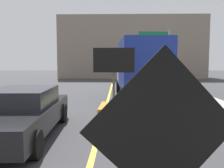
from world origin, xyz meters
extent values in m
cube|color=yellow|center=(0.00, 6.00, 0.00)|extent=(0.14, 36.00, 0.01)
cube|color=orange|center=(1.03, 2.56, 1.52)|extent=(1.53, 0.32, 1.56)
cube|color=black|center=(1.03, 2.55, 1.52)|extent=(1.61, 0.32, 1.63)
cube|color=black|center=(1.02, 2.58, 1.52)|extent=(0.28, 0.06, 0.52)
cube|color=orange|center=(0.41, 9.66, 0.23)|extent=(1.15, 1.83, 0.45)
cylinder|color=#4C4C4C|center=(0.41, 9.66, 1.10)|extent=(0.10, 0.10, 1.30)
cube|color=black|center=(0.41, 9.66, 2.23)|extent=(1.60, 0.12, 0.95)
sphere|color=yellow|center=(0.96, 9.69, 2.23)|extent=(0.09, 0.09, 0.09)
sphere|color=yellow|center=(0.66, 9.70, 2.23)|extent=(0.09, 0.09, 0.09)
sphere|color=yellow|center=(0.37, 9.71, 2.23)|extent=(0.09, 0.09, 0.09)
sphere|color=yellow|center=(0.07, 9.72, 2.23)|extent=(0.09, 0.09, 0.09)
sphere|color=yellow|center=(-0.10, 9.72, 2.41)|extent=(0.09, 0.09, 0.09)
sphere|color=yellow|center=(-0.10, 9.72, 2.04)|extent=(0.09, 0.09, 0.09)
cube|color=black|center=(1.86, 14.74, 0.57)|extent=(2.02, 7.38, 0.25)
cube|color=silver|center=(1.73, 17.37, 1.65)|extent=(2.47, 2.16, 1.90)
cube|color=navy|center=(1.91, 13.62, 2.02)|extent=(2.62, 5.08, 2.64)
cylinder|color=black|center=(0.60, 17.17, 0.45)|extent=(0.32, 0.91, 0.90)
cylinder|color=black|center=(2.87, 17.28, 0.45)|extent=(0.32, 0.91, 0.90)
cylinder|color=black|center=(0.83, 12.50, 0.45)|extent=(0.32, 0.91, 0.90)
cylinder|color=black|center=(3.10, 12.61, 0.45)|extent=(0.32, 0.91, 0.90)
cube|color=black|center=(-2.26, 7.04, 0.58)|extent=(2.18, 5.15, 0.60)
cube|color=black|center=(-2.27, 7.29, 1.13)|extent=(1.82, 2.36, 0.50)
cylinder|color=black|center=(-1.25, 5.41, 0.33)|extent=(0.25, 0.67, 0.66)
cylinder|color=black|center=(-1.40, 8.75, 0.33)|extent=(0.25, 0.67, 0.66)
cylinder|color=black|center=(-3.27, 8.67, 0.33)|extent=(0.25, 0.67, 0.66)
cylinder|color=gray|center=(5.05, 22.11, 2.50)|extent=(0.18, 0.18, 5.00)
cube|color=#0F6033|center=(3.65, 21.99, 4.15)|extent=(2.59, 0.30, 1.30)
cube|color=white|center=(3.65, 22.02, 4.15)|extent=(1.81, 0.18, 0.18)
cube|color=gray|center=(2.36, 34.05, 4.02)|extent=(19.07, 6.12, 8.04)
cone|color=orange|center=(0.69, 4.54, 0.33)|extent=(0.28, 0.28, 0.60)
cylinder|color=white|center=(0.69, 4.54, 0.36)|extent=(0.19, 0.19, 0.08)
cube|color=black|center=(0.47, 7.78, 0.01)|extent=(0.36, 0.36, 0.03)
cone|color=orange|center=(0.47, 7.78, 0.37)|extent=(0.28, 0.28, 0.68)
cylinder|color=white|center=(0.47, 7.78, 0.40)|extent=(0.19, 0.19, 0.08)
camera|label=1|loc=(0.59, 0.21, 2.17)|focal=39.05mm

